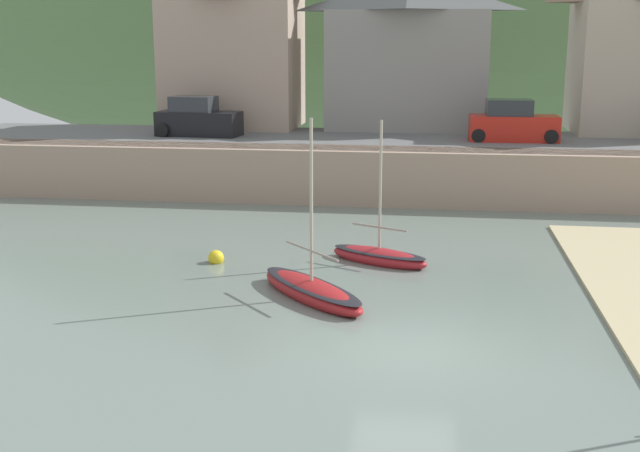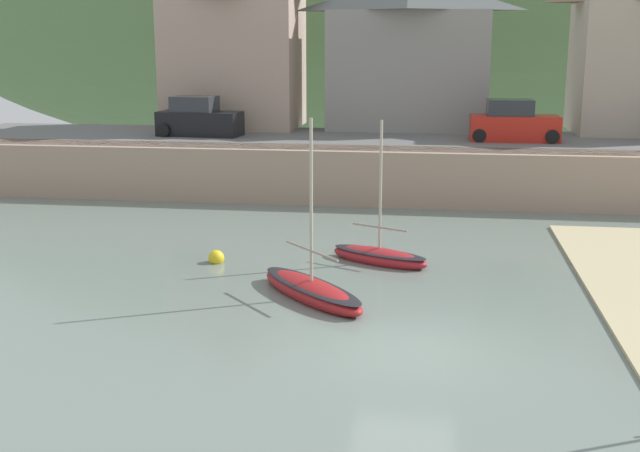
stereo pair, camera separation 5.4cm
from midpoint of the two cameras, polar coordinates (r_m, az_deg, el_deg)
The scene contains 9 objects.
quay_seawall at distance 35.82m, azimuth 7.33°, elevation 3.88°, with size 48.00×9.40×2.40m.
hillside_backdrop at distance 73.34m, azimuth 3.49°, elevation 14.15°, with size 80.00×44.00×23.97m.
waterfront_building_left at distance 44.42m, azimuth -6.12°, elevation 13.33°, with size 7.30×5.71×9.54m.
waterfront_building_centre at distance 43.09m, azimuth 6.35°, elevation 12.29°, with size 8.58×4.39×7.99m.
rowboat_small_beached at distance 25.95m, azimuth 4.32°, elevation -2.13°, with size 3.54×2.43×4.75m.
sailboat_white_hull at distance 22.36m, azimuth -0.55°, elevation -4.59°, with size 3.91×4.12×5.18m.
parked_car_near_slipway at distance 40.47m, azimuth -8.61°, elevation 7.53°, with size 4.25×2.10×1.95m.
parked_car_by_wall at distance 38.92m, azimuth 13.68°, elevation 7.09°, with size 4.14×1.82×1.95m.
mooring_buoy at distance 26.13m, azimuth -7.36°, elevation -2.27°, with size 0.52×0.52×0.52m.
Camera 2 is at (0.54, -17.86, 7.04)m, focal length 44.82 mm.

